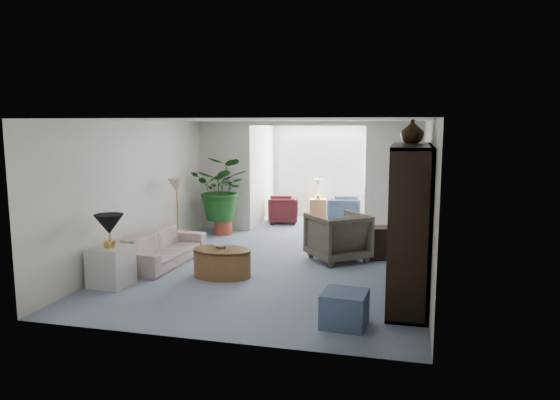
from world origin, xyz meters
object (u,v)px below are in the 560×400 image
(table_lamp, at_px, (109,224))
(coffee_bowl, at_px, (221,246))
(framed_picture, at_px, (426,173))
(sofa, at_px, (164,248))
(sunroom_chair_blue, at_px, (343,211))
(wingback_chair, at_px, (338,237))
(sunroom_table, at_px, (318,209))
(entertainment_cabinet, at_px, (409,224))
(ottoman, at_px, (345,309))
(floor_lamp, at_px, (177,185))
(plant_pot, at_px, (223,227))
(coffee_table, at_px, (222,263))
(side_table_dark, at_px, (378,243))
(coffee_cup, at_px, (229,248))
(end_table, at_px, (111,266))
(sunroom_chair_maroon, at_px, (283,210))
(cabinet_urn, at_px, (412,131))

(table_lamp, bearing_deg, coffee_bowl, 33.84)
(framed_picture, height_order, sofa, framed_picture)
(sunroom_chair_blue, bearing_deg, table_lamp, 142.46)
(wingback_chair, relative_size, sunroom_table, 1.82)
(entertainment_cabinet, relative_size, ottoman, 4.11)
(sofa, relative_size, floor_lamp, 5.38)
(framed_picture, xyz_separation_m, sunroom_table, (-2.49, 4.92, -1.44))
(coffee_bowl, distance_m, sunroom_table, 5.37)
(coffee_bowl, bearing_deg, sunroom_chair_blue, 72.59)
(plant_pot, bearing_deg, coffee_table, -70.19)
(side_table_dark, xyz_separation_m, plant_pot, (-3.47, 1.33, -0.13))
(plant_pot, xyz_separation_m, sunroom_chair_blue, (2.49, 1.60, 0.19))
(ottoman, bearing_deg, wingback_chair, 99.25)
(floor_lamp, height_order, coffee_cup, floor_lamp)
(ottoman, bearing_deg, sunroom_table, 102.32)
(sunroom_chair_blue, bearing_deg, wingback_chair, 174.85)
(sofa, relative_size, entertainment_cabinet, 0.89)
(coffee_cup, relative_size, sunroom_table, 0.19)
(table_lamp, xyz_separation_m, coffee_bowl, (1.42, 0.95, -0.47))
(sofa, distance_m, entertainment_cabinet, 4.35)
(end_table, relative_size, sunroom_chair_blue, 0.78)
(plant_pot, bearing_deg, sunroom_chair_maroon, 58.22)
(sofa, relative_size, end_table, 3.23)
(coffee_bowl, height_order, sunroom_chair_blue, sunroom_chair_blue)
(plant_pot, bearing_deg, floor_lamp, -105.80)
(side_table_dark, height_order, sunroom_table, side_table_dark)
(framed_picture, bearing_deg, sofa, 179.94)
(plant_pot, xyz_separation_m, sunroom_table, (1.74, 2.35, 0.10))
(ottoman, relative_size, sunroom_chair_maroon, 0.73)
(coffee_bowl, bearing_deg, plant_pot, 109.57)
(sofa, distance_m, sunroom_chair_maroon, 4.33)
(sofa, bearing_deg, sunroom_chair_maroon, -12.78)
(framed_picture, bearing_deg, side_table_dark, 121.18)
(coffee_cup, xyz_separation_m, sunroom_chair_blue, (1.23, 4.77, -0.15))
(floor_lamp, relative_size, ottoman, 0.68)
(sofa, relative_size, sunroom_chair_maroon, 2.68)
(framed_picture, relative_size, coffee_cup, 4.93)
(wingback_chair, distance_m, sunroom_table, 4.11)
(framed_picture, xyz_separation_m, entertainment_cabinet, (-0.23, -0.94, -0.62))
(cabinet_urn, relative_size, sunroom_chair_maroon, 0.48)
(cabinet_urn, distance_m, ottoman, 2.78)
(coffee_cup, bearing_deg, ottoman, -36.42)
(table_lamp, bearing_deg, coffee_table, 30.10)
(plant_pot, relative_size, sunroom_table, 0.76)
(coffee_table, xyz_separation_m, sunroom_table, (0.63, 5.42, 0.04))
(coffee_bowl, bearing_deg, framed_picture, 7.06)
(sofa, relative_size, side_table_dark, 3.32)
(floor_lamp, distance_m, sunroom_chair_blue, 4.30)
(floor_lamp, height_order, sunroom_table, floor_lamp)
(table_lamp, xyz_separation_m, side_table_dark, (3.84, 2.60, -0.66))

